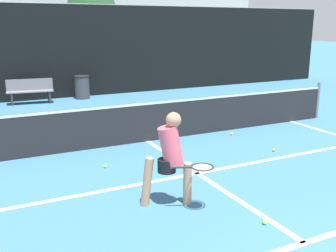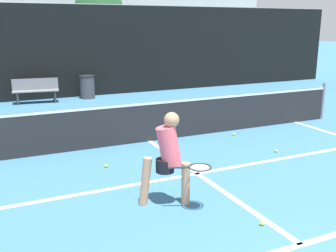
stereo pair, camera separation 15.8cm
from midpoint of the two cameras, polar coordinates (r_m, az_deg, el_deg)
The scene contains 14 objects.
court_baseline_near at distance 5.49m, azimuth 19.55°, elevation -15.92°, with size 11.00×0.10×0.01m, color white.
court_service_line at distance 7.44m, azimuth 4.87°, elevation -6.89°, with size 8.25×0.10×0.01m, color white.
court_center_mark at distance 7.29m, azimuth 5.58°, elevation -7.35°, with size 0.10×5.06×0.01m, color white.
net at distance 9.30m, azimuth -2.23°, elevation 0.82°, with size 11.09×0.09×1.07m.
fence_back at distance 15.52m, azimuth -12.13°, elevation 10.55°, with size 24.00×0.06×3.47m.
player_practicing at distance 5.92m, azimuth 0.82°, elevation -4.29°, with size 1.01×0.85×1.47m.
tennis_ball_scattered_1 at distance 5.78m, azimuth 14.29°, elevation -13.54°, with size 0.07×0.07×0.07m, color #D1E033.
tennis_ball_scattered_2 at distance 7.79m, azimuth -8.41°, elevation -5.74°, with size 0.07×0.07×0.07m, color #D1E033.
tennis_ball_scattered_3 at distance 10.03m, azimuth 10.01°, elevation -1.20°, with size 0.07×0.07×0.07m, color #D1E033.
tennis_ball_scattered_7 at distance 8.94m, azimuth 15.88°, elevation -3.48°, with size 0.07×0.07×0.07m, color #D1E033.
courtside_bench at distance 14.71m, azimuth -18.36°, elevation 4.99°, with size 1.60×0.57×0.86m.
trash_bin at distance 15.17m, azimuth -11.34°, elevation 5.58°, with size 0.57×0.57×0.86m.
parked_car at distance 19.63m, azimuth -15.45°, elevation 7.77°, with size 1.63×4.02×1.39m.
building_far at distance 29.70m, azimuth -18.75°, elevation 13.95°, with size 36.00×2.40×5.63m, color beige.
Camera 2 is at (-3.40, -0.96, 2.70)m, focal length 42.00 mm.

